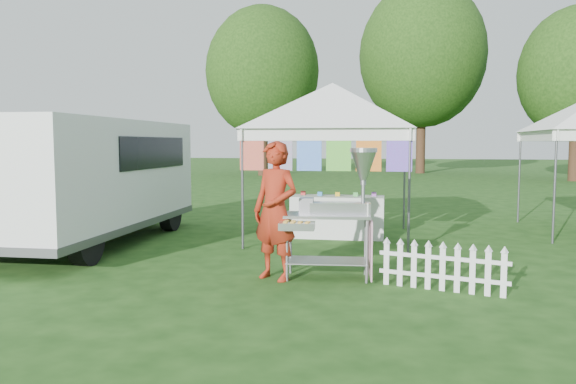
# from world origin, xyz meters

# --- Properties ---
(ground) EXTENTS (120.00, 120.00, 0.00)m
(ground) POSITION_xyz_m (0.00, 0.00, 0.00)
(ground) COLOR #1A3F12
(ground) RESTS_ON ground
(canopy_main) EXTENTS (4.24, 4.24, 3.45)m
(canopy_main) POSITION_xyz_m (0.00, 3.49, 2.99)
(canopy_main) COLOR #59595E
(canopy_main) RESTS_ON ground
(tree_left) EXTENTS (6.40, 6.40, 9.53)m
(tree_left) POSITION_xyz_m (-6.00, 24.00, 5.83)
(tree_left) COLOR #321F12
(tree_left) RESTS_ON ground
(tree_mid) EXTENTS (7.60, 7.60, 11.52)m
(tree_mid) POSITION_xyz_m (3.00, 28.00, 7.14)
(tree_mid) COLOR #321F12
(tree_mid) RESTS_ON ground
(donut_cart) EXTENTS (1.27, 0.96, 1.78)m
(donut_cart) POSITION_xyz_m (0.46, 0.21, 1.05)
(donut_cart) COLOR gray
(donut_cart) RESTS_ON ground
(vendor) EXTENTS (0.81, 0.70, 1.88)m
(vendor) POSITION_xyz_m (-0.42, 0.02, 0.94)
(vendor) COLOR maroon
(vendor) RESTS_ON ground
(cargo_van) EXTENTS (2.24, 5.47, 2.26)m
(cargo_van) POSITION_xyz_m (-4.37, 2.20, 1.22)
(cargo_van) COLOR white
(cargo_van) RESTS_ON ground
(picket_fence) EXTENTS (1.56, 0.48, 0.56)m
(picket_fence) POSITION_xyz_m (1.76, -0.22, 0.29)
(picket_fence) COLOR white
(picket_fence) RESTS_ON ground
(display_table) EXTENTS (1.80, 0.70, 0.81)m
(display_table) POSITION_xyz_m (0.10, 3.60, 0.41)
(display_table) COLOR white
(display_table) RESTS_ON ground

